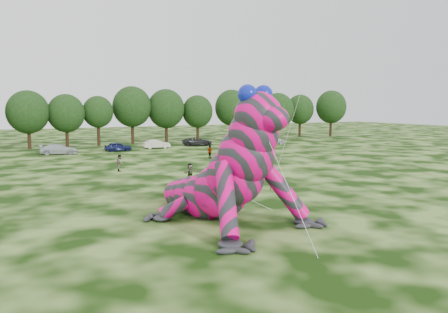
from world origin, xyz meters
name	(u,v)px	position (x,y,z in m)	size (l,w,h in m)	color
ground	(267,231)	(0.00, 0.00, 0.00)	(240.00, 240.00, 0.00)	#16330A
inflatable_gecko	(208,153)	(-1.78, 4.31, 4.16)	(14.02, 16.65, 8.32)	#F3037A
tree_7	(28,120)	(-10.08, 56.80, 4.74)	(6.68, 6.01, 9.48)	black
tree_8	(66,121)	(-4.22, 56.99, 4.47)	(6.14, 5.53, 8.94)	black
tree_9	(98,121)	(1.06, 57.35, 4.34)	(5.27, 4.74, 8.68)	black
tree_10	(132,115)	(7.40, 58.58, 5.25)	(7.09, 6.38, 10.50)	black
tree_11	(166,116)	(13.79, 58.20, 5.03)	(7.01, 6.31, 10.07)	black
tree_12	(198,118)	(20.01, 57.74, 4.49)	(5.99, 5.39, 8.97)	black
tree_13	(232,115)	(27.13, 57.13, 5.06)	(6.83, 6.15, 10.13)	black
tree_14	(255,116)	(33.46, 58.72, 4.70)	(6.82, 6.14, 9.40)	black
tree_15	(278,116)	(38.47, 57.77, 4.82)	(7.17, 6.45, 9.63)	black
tree_16	(300,116)	(45.45, 59.37, 4.69)	(6.26, 5.63, 9.37)	black
tree_17	(331,114)	(51.95, 56.66, 5.15)	(6.98, 6.28, 10.30)	black
car_3	(59,149)	(-6.64, 46.11, 0.76)	(2.13, 5.23, 1.52)	silver
car_4	(118,147)	(2.01, 46.68, 0.70)	(1.66, 4.13, 1.41)	#141B4B
car_5	(156,144)	(8.65, 48.28, 0.73)	(1.54, 4.42, 1.46)	silver
car_6	(197,141)	(16.64, 49.91, 0.73)	(2.41, 5.23, 1.45)	#262528
car_7	(271,140)	(29.76, 46.66, 0.75)	(2.11, 5.20, 1.51)	white
spectator_5	(190,173)	(2.00, 16.80, 0.87)	(1.62, 0.52, 1.75)	gray
spectator_1	(120,163)	(-2.41, 26.15, 0.91)	(0.88, 0.69, 1.81)	gray
spectator_2	(232,151)	(14.61, 32.62, 0.83)	(1.08, 0.62, 1.67)	gray
spectator_3	(210,152)	(10.98, 32.16, 0.88)	(1.03, 0.43, 1.76)	gray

